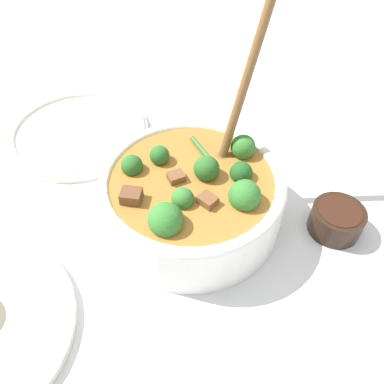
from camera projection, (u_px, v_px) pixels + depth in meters
ground_plane at (192, 217)px, 0.55m from camera, size 4.00×4.00×0.00m
stew_bowl at (193, 194)px, 0.51m from camera, size 0.25×0.25×0.29m
condiment_bowl at (337, 219)px, 0.52m from camera, size 0.07×0.07×0.04m
empty_plate at (79, 131)px, 0.67m from camera, size 0.25×0.25×0.02m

